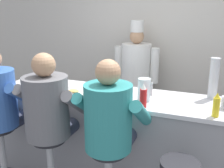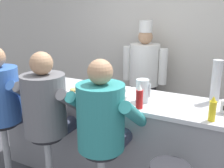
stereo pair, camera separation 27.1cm
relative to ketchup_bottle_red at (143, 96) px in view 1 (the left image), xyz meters
name	(u,v)px [view 1 (the left image)]	position (x,y,z in m)	size (l,w,h in m)	color
wall_back	(159,44)	(-0.22, 1.73, 0.25)	(10.00, 0.06, 2.70)	beige
diner_counter	(128,139)	(-0.22, 0.26, -0.60)	(3.02, 0.67, 1.00)	gray
ketchup_bottle_red	(143,96)	(0.00, 0.00, 0.00)	(0.06, 0.06, 0.23)	red
mustard_bottle_yellow	(216,105)	(0.62, 0.01, -0.01)	(0.06, 0.06, 0.21)	yellow
water_pitcher_clear	(144,90)	(-0.04, 0.18, 0.01)	(0.15, 0.13, 0.22)	silver
breakfast_plate	(74,92)	(-0.79, 0.11, -0.09)	(0.26, 0.26, 0.05)	white
cereal_bowl	(121,97)	(-0.25, 0.12, -0.08)	(0.15, 0.15, 0.05)	white
coffee_mug_white	(118,90)	(-0.35, 0.29, -0.06)	(0.14, 0.10, 0.09)	white
cup_stack_steel	(214,79)	(0.58, 0.49, 0.10)	(0.10, 0.10, 0.42)	#B7BABF
diner_seated_grey	(49,110)	(-0.81, -0.31, -0.14)	(0.62, 0.61, 1.51)	#B2B5BA
diner_seated_teal	(110,121)	(-0.20, -0.31, -0.15)	(0.61, 0.60, 1.49)	#B2B5BA
cook_in_whites_near	(136,74)	(-0.49, 1.42, -0.16)	(0.67, 0.43, 1.71)	#232328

